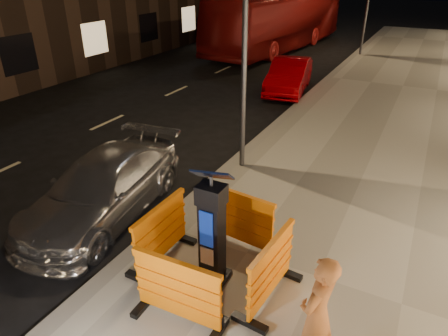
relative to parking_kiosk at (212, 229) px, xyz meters
The scene contains 13 objects.
ground_plane 2.03m from the parking_kiosk, 152.94° to the left, with size 120.00×120.00×0.00m, color black.
sidewalk 1.94m from the parking_kiosk, 28.00° to the left, with size 6.00×60.00×0.15m, color gray.
kerb 1.99m from the parking_kiosk, 152.94° to the left, with size 0.30×60.00×0.15m, color slate.
parking_kiosk is the anchor object (origin of this frame).
barrier_front 1.03m from the parking_kiosk, 90.00° to the right, with size 1.33×0.55×1.04m, color orange.
barrier_back 1.03m from the parking_kiosk, 90.00° to the left, with size 1.33×0.55×1.04m, color orange.
barrier_kerbside 1.03m from the parking_kiosk, behind, with size 1.33×0.55×1.04m, color orange.
barrier_bldgside 1.03m from the parking_kiosk, ahead, with size 1.33×0.55×1.04m, color orange.
car_silver 3.19m from the parking_kiosk, 165.03° to the left, with size 1.70×4.17×1.21m, color #B5B5BA.
car_red 11.10m from the parking_kiosk, 103.30° to the left, with size 1.34×3.85×1.27m, color #9F0209.
bus_doubledecker 19.80m from the parking_kiosk, 107.84° to the left, with size 2.85×12.20×3.40m, color maroon.
man 1.95m from the parking_kiosk, 22.36° to the right, with size 0.58×0.38×1.60m, color #9E592C.
street_lamp_mid 4.50m from the parking_kiosk, 108.70° to the left, with size 0.12×0.12×6.00m, color #3F3F44.
Camera 1 is at (3.91, -4.96, 4.56)m, focal length 32.00 mm.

